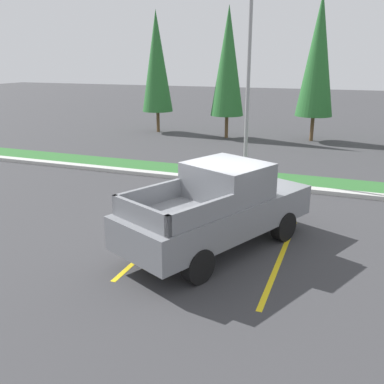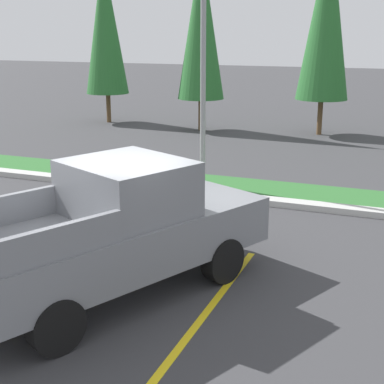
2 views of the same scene
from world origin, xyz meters
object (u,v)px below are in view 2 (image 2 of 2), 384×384
at_px(street_light, 201,26).
at_px(cypress_tree_leftmost, 105,24).
at_px(cypress_tree_center, 326,14).
at_px(pickup_truck_main, 116,231).
at_px(cypress_tree_left_inner, 201,23).

distance_m(street_light, cypress_tree_leftmost, 12.01).
height_order(street_light, cypress_tree_center, cypress_tree_center).
relative_size(street_light, cypress_tree_center, 0.91).
relative_size(street_light, cypress_tree_leftmost, 0.98).
relative_size(pickup_truck_main, cypress_tree_leftmost, 0.76).
height_order(pickup_truck_main, cypress_tree_center, cypress_tree_center).
xyz_separation_m(pickup_truck_main, street_light, (-0.97, 6.27, 3.07)).
bearing_deg(cypress_tree_left_inner, pickup_truck_main, -74.23).
distance_m(pickup_truck_main, cypress_tree_center, 16.00).
distance_m(pickup_truck_main, cypress_tree_leftmost, 17.99).
height_order(pickup_truck_main, cypress_tree_left_inner, cypress_tree_left_inner).
xyz_separation_m(street_light, cypress_tree_leftmost, (-7.89, 9.05, 0.18)).
distance_m(cypress_tree_leftmost, cypress_tree_left_inner, 4.70).
distance_m(cypress_tree_left_inner, cypress_tree_center, 4.88).
xyz_separation_m(street_light, cypress_tree_left_inner, (-3.22, 8.56, 0.20)).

